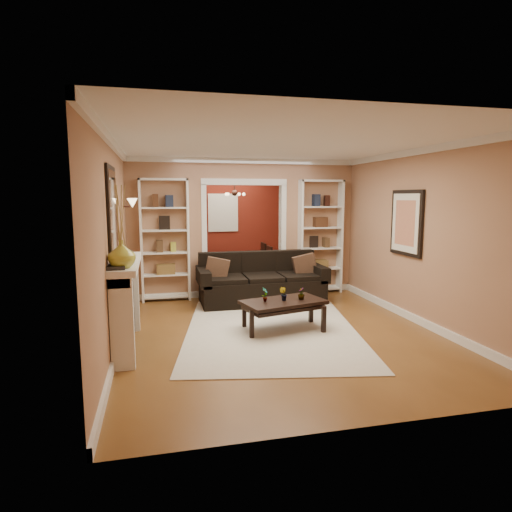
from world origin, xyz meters
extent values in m
plane|color=brown|center=(0.00, 0.00, 0.00)|extent=(8.00, 8.00, 0.00)
plane|color=white|center=(0.00, 0.00, 2.70)|extent=(8.00, 8.00, 0.00)
plane|color=#A87858|center=(0.00, 4.00, 1.35)|extent=(8.00, 0.00, 8.00)
plane|color=#A87858|center=(0.00, -4.00, 1.35)|extent=(8.00, 0.00, 8.00)
plane|color=#A87858|center=(-2.25, 0.00, 1.35)|extent=(0.00, 8.00, 8.00)
plane|color=#A87858|center=(2.25, 0.00, 1.35)|extent=(0.00, 8.00, 8.00)
cube|color=#A87858|center=(0.00, 1.20, 1.35)|extent=(4.50, 0.15, 2.70)
cube|color=maroon|center=(0.00, 3.97, 1.32)|extent=(4.44, 0.04, 2.64)
cube|color=#8CA5CC|center=(0.00, 3.93, 1.55)|extent=(0.78, 0.03, 0.98)
cube|color=beige|center=(-0.08, -1.20, 0.01)|extent=(3.07, 3.86, 0.01)
cube|color=black|center=(0.18, 0.45, 0.46)|extent=(2.36, 1.02, 0.92)
cube|color=brown|center=(-0.66, 0.43, 0.65)|extent=(0.42, 0.16, 0.40)
cube|color=brown|center=(1.02, 0.43, 0.66)|extent=(0.42, 0.14, 0.42)
cube|color=black|center=(0.09, -1.25, 0.23)|extent=(1.31, 0.92, 0.45)
imported|color=#336626|center=(-0.19, -1.25, 0.56)|extent=(0.12, 0.13, 0.21)
imported|color=#336626|center=(0.09, -1.25, 0.55)|extent=(0.14, 0.14, 0.19)
imported|color=#336626|center=(0.37, -1.25, 0.54)|extent=(0.13, 0.13, 0.18)
cube|color=white|center=(-1.55, 1.03, 1.15)|extent=(0.90, 0.30, 2.30)
cube|color=white|center=(1.55, 1.03, 1.15)|extent=(0.90, 0.30, 2.30)
cube|color=white|center=(-2.09, -1.50, 0.58)|extent=(0.32, 1.70, 1.16)
imported|color=#ACAE38|center=(-2.09, -2.12, 1.32)|extent=(0.38, 0.38, 0.32)
cube|color=silver|center=(-2.23, -1.50, 1.80)|extent=(0.03, 0.95, 1.10)
cube|color=#FFE0A5|center=(-2.15, 0.55, 1.83)|extent=(0.18, 0.18, 0.22)
cube|color=black|center=(2.21, -1.00, 1.55)|extent=(0.04, 0.85, 1.05)
imported|color=black|center=(0.11, 2.84, 0.26)|extent=(1.47, 0.82, 0.52)
cube|color=black|center=(-0.44, 2.54, 0.40)|extent=(0.46, 0.46, 0.81)
cube|color=black|center=(0.66, 2.54, 0.42)|extent=(0.53, 0.53, 0.83)
cube|color=black|center=(-0.44, 3.14, 0.45)|extent=(0.49, 0.49, 0.90)
cube|color=black|center=(0.66, 3.14, 0.42)|extent=(0.44, 0.44, 0.85)
cube|color=#391F1A|center=(0.00, 2.70, 2.02)|extent=(0.50, 0.50, 0.30)
camera|label=1|loc=(-1.69, -7.14, 1.97)|focal=30.00mm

